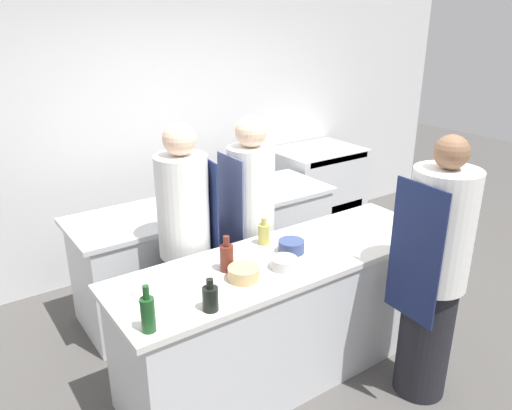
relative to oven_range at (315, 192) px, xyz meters
The scene contains 16 objects.
ground_plane 2.52m from the oven_range, 136.14° to the right, with size 16.00×16.00×0.00m, color #4C4947.
wall_back 2.04m from the oven_range, 166.79° to the left, with size 8.00×0.06×2.80m.
prep_counter 2.47m from the oven_range, 136.14° to the right, with size 2.40×0.74×0.91m.
pass_counter 1.79m from the oven_range, 162.76° to the right, with size 2.34×0.73×0.91m.
oven_range is the anchor object (origin of this frame).
chef_at_prep_near 2.69m from the oven_range, 115.58° to the right, with size 0.42×0.40×1.78m.
chef_at_stove 2.50m from the oven_range, 153.48° to the right, with size 0.39×0.38×1.76m.
chef_at_pass_far 2.04m from the oven_range, 145.98° to the right, with size 0.36×0.35×1.74m.
bottle_olive_oil 3.52m from the oven_range, 145.46° to the right, with size 0.07×0.07×0.26m.
bottle_vinegar 2.81m from the oven_range, 143.13° to the right, with size 0.09×0.09×0.23m.
bottle_wine 2.37m from the oven_range, 140.56° to the right, with size 0.08×0.08×0.20m.
bottle_cooking_oil 3.24m from the oven_range, 141.72° to the right, with size 0.09×0.09×0.19m.
bowl_mixing_large 2.45m from the oven_range, 135.56° to the right, with size 0.18×0.18×0.08m.
bowl_prep_small 2.68m from the oven_range, 135.94° to the right, with size 0.17×0.17×0.07m.
bowl_ceramic_blue 2.88m from the oven_range, 140.34° to the right, with size 0.19×0.19×0.08m.
cutting_board 3.12m from the oven_range, 147.10° to the right, with size 0.41×0.22×0.01m.
Camera 1 is at (-1.86, -2.31, 2.41)m, focal length 35.00 mm.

